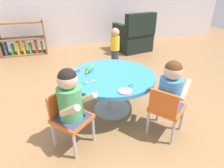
{
  "coord_description": "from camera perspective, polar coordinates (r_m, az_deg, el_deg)",
  "views": [
    {
      "loc": [
        -0.56,
        -1.86,
        1.38
      ],
      "look_at": [
        0.0,
        0.0,
        0.36
      ],
      "focal_mm": 30.55,
      "sensor_mm": 36.0,
      "label": 1
    }
  ],
  "objects": [
    {
      "name": "rolling_pin",
      "position": [
        2.24,
        -6.75,
        4.47
      ],
      "size": [
        0.14,
        0.21,
        0.05
      ],
      "color": "green",
      "rests_on": "craft_table"
    },
    {
      "name": "bookshelf_low",
      "position": [
        4.59,
        -25.08,
        11.57
      ],
      "size": [
        0.93,
        0.28,
        0.7
      ],
      "color": "olive",
      "rests_on": "ground"
    },
    {
      "name": "craft_table",
      "position": [
        2.18,
        0.0,
        0.43
      ],
      "size": [
        0.98,
        0.98,
        0.48
      ],
      "color": "silver",
      "rests_on": "ground"
    },
    {
      "name": "toddler_standing",
      "position": [
        3.67,
        0.91,
        11.66
      ],
      "size": [
        0.17,
        0.17,
        0.67
      ],
      "color": "#33384C",
      "rests_on": "ground"
    },
    {
      "name": "playdough_blob_0",
      "position": [
        1.8,
        3.95,
        -2.2
      ],
      "size": [
        0.13,
        0.13,
        0.01
      ],
      "primitive_type": "cylinder",
      "color": "#CC99E5",
      "rests_on": "craft_table"
    },
    {
      "name": "child_chair_right",
      "position": [
        1.93,
        15.81,
        -7.13
      ],
      "size": [
        0.42,
        0.42,
        0.54
      ],
      "color": "#B7B7BC",
      "rests_on": "ground"
    },
    {
      "name": "craft_scissors",
      "position": [
        1.99,
        -7.52,
        0.6
      ],
      "size": [
        0.14,
        0.08,
        0.01
      ],
      "color": "silver",
      "rests_on": "craft_table"
    },
    {
      "name": "child_chair_left",
      "position": [
        1.8,
        -12.65,
        -9.55
      ],
      "size": [
        0.42,
        0.42,
        0.54
      ],
      "color": "#B7B7BC",
      "rests_on": "ground"
    },
    {
      "name": "seated_child_right",
      "position": [
        1.85,
        17.15,
        -0.77
      ],
      "size": [
        0.44,
        0.42,
        0.51
      ],
      "color": "#3F4772",
      "rests_on": "ground"
    },
    {
      "name": "armchair_dark",
      "position": [
        4.49,
        6.46,
        13.82
      ],
      "size": [
        0.83,
        0.85,
        0.85
      ],
      "color": "black",
      "rests_on": "ground"
    },
    {
      "name": "cookie_cutter_0",
      "position": [
        2.33,
        -7.27,
        4.89
      ],
      "size": [
        0.07,
        0.07,
        0.01
      ],
      "primitive_type": "torus",
      "color": "#4CB259",
      "rests_on": "craft_table"
    },
    {
      "name": "ground_plane",
      "position": [
        2.38,
        0.0,
        -7.62
      ],
      "size": [
        10.0,
        10.0,
        0.0
      ],
      "primitive_type": "plane",
      "color": "#9E7247"
    },
    {
      "name": "cookie_cutter_2",
      "position": [
        1.92,
        5.72,
        -0.29
      ],
      "size": [
        0.06,
        0.06,
        0.01
      ],
      "primitive_type": "torus",
      "color": "#4CB259",
      "rests_on": "craft_table"
    },
    {
      "name": "cookie_cutter_1",
      "position": [
        2.26,
        -10.14,
        3.9
      ],
      "size": [
        0.07,
        0.07,
        0.01
      ],
      "primitive_type": "torus",
      "color": "red",
      "rests_on": "craft_table"
    },
    {
      "name": "seated_child_left",
      "position": [
        1.65,
        -12.46,
        -3.78
      ],
      "size": [
        0.43,
        0.44,
        0.51
      ],
      "color": "#3F4772",
      "rests_on": "ground"
    }
  ]
}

